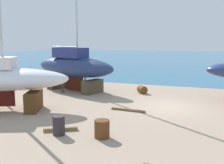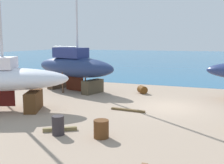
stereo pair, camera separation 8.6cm
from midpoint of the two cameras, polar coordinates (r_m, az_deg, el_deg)
name	(u,v)px [view 2 (the right image)]	position (r m, az deg, el deg)	size (l,w,h in m)	color
ground_plane	(157,124)	(14.39, 9.59, -8.59)	(48.22, 48.22, 0.00)	tan
sea_water	(206,58)	(70.16, 19.00, 4.75)	(142.45, 88.87, 0.01)	#256693
sailboat_far_slipway	(74,66)	(23.30, -7.84, 3.23)	(8.53, 4.60, 13.12)	#493F2D
barrel_tipped_center	(142,90)	(22.18, 6.47, -1.60)	(0.61, 0.61, 0.78)	#5C3412
barrel_rust_mid	(101,129)	(12.15, -2.07, -9.77)	(0.67, 0.67, 0.80)	#593318
barrel_tar_black	(58,125)	(12.72, -11.00, -8.88)	(0.55, 0.55, 0.88)	#2F292D
timber_plank_near	(60,129)	(13.32, -10.62, -9.67)	(1.60, 0.19, 0.17)	olive
timber_long_fore	(128,110)	(16.69, 3.47, -5.86)	(2.15, 0.22, 0.11)	brown
timber_plank_far	(4,94)	(23.13, -21.55, -2.25)	(2.08, 0.23, 0.20)	brown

